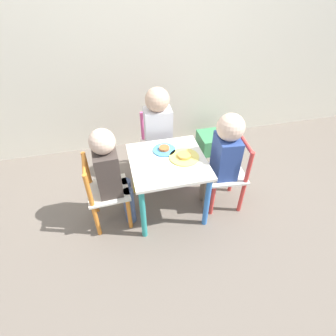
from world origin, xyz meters
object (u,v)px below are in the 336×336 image
chair_orange (105,193)px  plate_back (164,149)px  kids_table (168,170)px  child_right (224,154)px  child_left (111,171)px  chair_pink (158,146)px  plate_right (184,157)px  chair_red (228,175)px  storage_bin (214,142)px  child_back (158,127)px

chair_orange → plate_back: (0.43, 0.13, 0.19)m
plate_back → kids_table: bearing=-90.0°
child_right → child_left: (-0.73, 0.02, -0.02)m
chair_pink → chair_orange: size_ratio=1.00×
plate_right → plate_back: bearing=135.0°
chair_orange → child_left: (0.06, 0.00, 0.17)m
chair_red → chair_pink: size_ratio=1.00×
kids_table → child_right: (0.37, -0.04, 0.09)m
chair_red → storage_bin: 0.71m
child_back → chair_orange: bearing=-136.4°
chair_red → chair_orange: 0.85m
chair_red → chair_orange: size_ratio=1.00×
chair_orange → child_right: child_right is taller
child_left → storage_bin: bearing=-59.1°
plate_back → chair_red: bearing=-19.5°
chair_red → plate_right: (-0.32, 0.04, 0.19)m
chair_red → child_right: size_ratio=0.72×
child_right → child_left: 0.73m
child_left → plate_right: bearing=-90.6°
storage_bin → plate_right: bearing=-128.2°
storage_bin → chair_orange: bearing=-147.9°
kids_table → plate_right: size_ratio=2.51×
child_back → plate_right: size_ratio=3.95×
child_right → plate_right: bearing=-92.4°
chair_pink → chair_orange: same height
chair_orange → child_back: bearing=-51.5°
chair_red → plate_right: bearing=-91.9°
chair_orange → child_left: 0.18m
kids_table → storage_bin: kids_table is taller
kids_table → child_left: (-0.37, -0.02, 0.07)m
chair_pink → storage_bin: bearing=21.0°
kids_table → plate_back: plate_back is taller
chair_pink → chair_red: bearing=-46.7°
chair_orange → child_left: size_ratio=0.72×
chair_pink → child_left: 0.61m
kids_table → plate_right: (0.11, 0.00, 0.09)m
child_left → plate_back: bearing=-73.7°
plate_right → storage_bin: bearing=51.8°
child_left → child_back: bearing=-47.4°
kids_table → storage_bin: (0.60, 0.62, -0.28)m
chair_orange → storage_bin: chair_orange is taller
chair_red → plate_back: bearing=-103.8°
chair_pink → child_left: size_ratio=0.72×
child_back → storage_bin: bearing=26.1°
plate_right → chair_pink: bearing=102.0°
child_right → storage_bin: size_ratio=2.62×
kids_table → child_right: child_right is taller
child_back → storage_bin: child_back is taller
chair_red → plate_back: chair_red is taller
chair_pink → plate_back: chair_pink is taller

